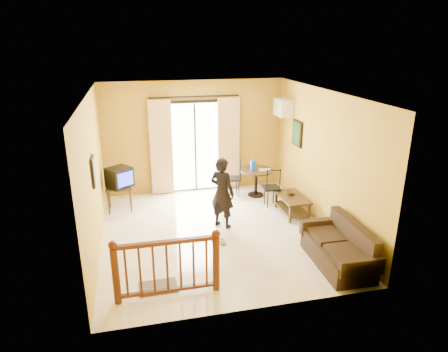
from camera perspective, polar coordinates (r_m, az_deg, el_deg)
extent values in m
plane|color=beige|center=(8.21, -1.16, -8.04)|extent=(5.00, 5.00, 0.00)
plane|color=white|center=(7.37, -1.31, 11.72)|extent=(5.00, 5.00, 0.00)
plane|color=#B78C23|center=(10.04, -4.22, 5.56)|extent=(4.50, 0.00, 4.50)
plane|color=#B78C23|center=(5.42, 4.31, -6.62)|extent=(4.50, 0.00, 4.50)
plane|color=#B78C23|center=(7.56, -18.15, 0.04)|extent=(0.00, 5.00, 5.00)
plane|color=#B78C23|center=(8.41, 13.95, 2.33)|extent=(0.00, 5.00, 5.00)
cube|color=black|center=(10.09, -4.17, 4.16)|extent=(1.34, 0.03, 2.34)
cube|color=white|center=(10.06, -4.14, 4.11)|extent=(1.20, 0.04, 2.20)
cube|color=black|center=(10.04, -4.12, 4.08)|extent=(0.04, 0.02, 2.20)
cube|color=#FEF9C0|center=(9.90, -8.96, 3.99)|extent=(0.55, 0.08, 2.35)
cube|color=#FEF9C0|center=(10.16, 0.65, 4.60)|extent=(0.55, 0.08, 2.35)
cylinder|color=black|center=(9.76, -4.27, 11.26)|extent=(2.20, 0.04, 0.04)
cube|color=black|center=(9.33, -14.79, -1.57)|extent=(0.57, 0.48, 0.04)
cylinder|color=black|center=(9.26, -16.14, -3.69)|extent=(0.04, 0.04, 0.55)
cylinder|color=black|center=(9.24, -13.19, -3.47)|extent=(0.04, 0.04, 0.55)
cylinder|color=black|center=(9.62, -16.06, -2.82)|extent=(0.04, 0.04, 0.55)
cylinder|color=black|center=(9.60, -13.22, -2.62)|extent=(0.04, 0.04, 0.55)
cube|color=black|center=(9.24, -14.73, -0.15)|extent=(0.66, 0.65, 0.44)
cube|color=#2937F8|center=(9.07, -13.90, -0.46)|extent=(0.33, 0.25, 0.32)
cube|color=black|center=(7.32, -18.15, 0.67)|extent=(0.04, 0.42, 0.52)
cube|color=#5D5A50|center=(7.32, -17.95, 0.68)|extent=(0.01, 0.34, 0.44)
cylinder|color=black|center=(9.86, 4.64, 0.80)|extent=(0.81, 0.81, 0.04)
cylinder|color=black|center=(9.97, 4.58, -0.99)|extent=(0.08, 0.08, 0.66)
cylinder|color=black|center=(10.08, 4.54, -2.66)|extent=(0.40, 0.40, 0.03)
cylinder|color=blue|center=(9.78, 4.16, 1.55)|extent=(0.13, 0.13, 0.25)
cube|color=beige|center=(9.82, 5.87, 0.87)|extent=(0.31, 0.23, 0.02)
cube|color=white|center=(9.92, 8.44, 9.65)|extent=(0.30, 0.60, 0.40)
cube|color=gray|center=(9.86, 7.62, 9.64)|extent=(0.02, 0.56, 0.36)
cube|color=black|center=(9.47, 10.40, 6.01)|extent=(0.04, 0.50, 0.60)
cube|color=black|center=(9.46, 10.26, 6.01)|extent=(0.01, 0.42, 0.52)
cube|color=black|center=(9.00, 9.76, -2.98)|extent=(0.53, 0.96, 0.04)
cube|color=black|center=(9.10, 9.66, -4.60)|extent=(0.49, 0.92, 0.03)
cube|color=black|center=(8.64, 9.45, -5.39)|extent=(0.05, 0.05, 0.41)
cube|color=black|center=(8.80, 12.04, -5.08)|extent=(0.05, 0.05, 0.41)
cube|color=black|center=(9.36, 7.48, -3.30)|extent=(0.05, 0.05, 0.41)
cube|color=black|center=(9.51, 9.90, -3.05)|extent=(0.05, 0.05, 0.41)
imported|color=#4F311B|center=(9.08, 9.48, -2.38)|extent=(0.24, 0.24, 0.07)
cube|color=black|center=(7.33, 15.84, -10.77)|extent=(0.78, 1.51, 0.37)
cube|color=black|center=(7.31, 18.01, -8.20)|extent=(0.21, 1.49, 0.51)
cube|color=black|center=(6.70, 18.98, -12.13)|extent=(0.75, 0.17, 0.28)
cube|color=black|center=(7.80, 13.46, -6.97)|extent=(0.75, 0.17, 0.28)
cube|color=black|center=(6.96, 16.94, -10.55)|extent=(0.53, 0.62, 0.09)
cube|color=black|center=(7.46, 14.49, -8.23)|extent=(0.53, 0.62, 0.09)
imported|color=black|center=(8.17, -0.27, -2.40)|extent=(0.64, 0.64, 1.50)
cylinder|color=#471E0F|center=(6.21, -15.20, -13.63)|extent=(0.11, 0.11, 0.92)
cylinder|color=#471E0F|center=(6.29, -1.13, -12.40)|extent=(0.11, 0.11, 0.92)
sphere|color=#471E0F|center=(5.95, -15.63, -9.49)|extent=(0.13, 0.13, 0.13)
sphere|color=#471E0F|center=(6.04, -1.17, -8.27)|extent=(0.13, 0.13, 0.13)
cube|color=#471E0F|center=(5.97, -8.31, -9.37)|extent=(1.55, 0.08, 0.06)
cube|color=#471E0F|center=(6.40, -7.95, -15.83)|extent=(1.55, 0.06, 0.05)
cube|color=#534942|center=(6.66, -9.39, -15.36)|extent=(0.61, 0.41, 0.02)
cube|color=#4F311B|center=(7.80, -1.28, -9.49)|extent=(0.10, 0.25, 0.03)
cube|color=#4F311B|center=(7.82, -0.26, -9.38)|extent=(0.10, 0.25, 0.03)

